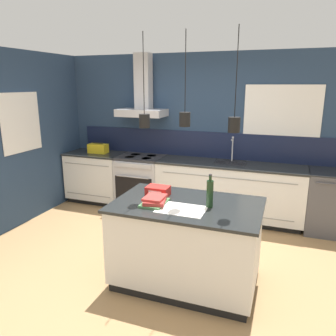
% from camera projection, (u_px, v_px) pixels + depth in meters
% --- Properties ---
extents(ground_plane, '(16.00, 16.00, 0.00)m').
position_uv_depth(ground_plane, '(157.00, 264.00, 3.96)').
color(ground_plane, '#A87F51').
rests_on(ground_plane, ground).
extents(wall_back, '(5.60, 2.39, 2.60)m').
position_uv_depth(wall_back, '(198.00, 130.00, 5.45)').
color(wall_back, navy).
rests_on(wall_back, ground_plane).
extents(wall_left, '(0.08, 3.80, 2.60)m').
position_uv_depth(wall_left, '(28.00, 137.00, 5.07)').
color(wall_left, navy).
rests_on(wall_left, ground_plane).
extents(counter_run_left, '(1.02, 0.64, 0.91)m').
position_uv_depth(counter_run_left, '(97.00, 177.00, 6.00)').
color(counter_run_left, black).
rests_on(counter_run_left, ground_plane).
extents(counter_run_sink, '(2.29, 0.64, 1.31)m').
position_uv_depth(counter_run_sink, '(229.00, 191.00, 5.20)').
color(counter_run_sink, black).
rests_on(counter_run_sink, ground_plane).
extents(oven_range, '(0.77, 0.66, 0.91)m').
position_uv_depth(oven_range, '(141.00, 182.00, 5.70)').
color(oven_range, '#B5B5BA').
rests_on(oven_range, ground_plane).
extents(dishwasher, '(0.61, 0.65, 0.91)m').
position_uv_depth(dishwasher, '(329.00, 202.00, 4.72)').
color(dishwasher, '#4C4C51').
rests_on(dishwasher, ground_plane).
extents(kitchen_island, '(1.53, 0.98, 0.91)m').
position_uv_depth(kitchen_island, '(187.00, 243.00, 3.49)').
color(kitchen_island, black).
rests_on(kitchen_island, ground_plane).
extents(bottle_on_island, '(0.07, 0.07, 0.34)m').
position_uv_depth(bottle_on_island, '(210.00, 193.00, 3.25)').
color(bottle_on_island, '#193319').
rests_on(bottle_on_island, kitchen_island).
extents(book_stack, '(0.27, 0.35, 0.09)m').
position_uv_depth(book_stack, '(155.00, 200.00, 3.36)').
color(book_stack, '#4C7F4C').
rests_on(book_stack, kitchen_island).
extents(red_supply_box, '(0.25, 0.18, 0.10)m').
position_uv_depth(red_supply_box, '(158.00, 191.00, 3.61)').
color(red_supply_box, red).
rests_on(red_supply_box, kitchen_island).
extents(paper_pile, '(0.47, 0.33, 0.01)m').
position_uv_depth(paper_pile, '(181.00, 209.00, 3.21)').
color(paper_pile, silver).
rests_on(paper_pile, kitchen_island).
extents(yellow_toolbox, '(0.34, 0.18, 0.19)m').
position_uv_depth(yellow_toolbox, '(98.00, 148.00, 5.84)').
color(yellow_toolbox, gold).
rests_on(yellow_toolbox, counter_run_left).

